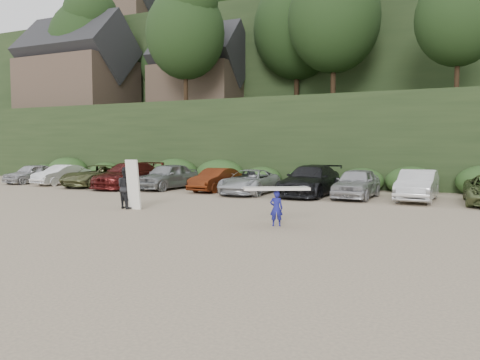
% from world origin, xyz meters
% --- Properties ---
extents(ground, '(120.00, 120.00, 0.00)m').
position_xyz_m(ground, '(0.00, 0.00, 0.00)').
color(ground, tan).
rests_on(ground, ground).
extents(hillside_backdrop, '(90.00, 41.50, 28.00)m').
position_xyz_m(hillside_backdrop, '(-0.26, 35.93, 11.22)').
color(hillside_backdrop, black).
rests_on(hillside_backdrop, ground).
extents(parked_cars, '(39.93, 6.08, 1.64)m').
position_xyz_m(parked_cars, '(0.86, 9.99, 0.75)').
color(parked_cars, '#B1B1B6').
rests_on(parked_cars, ground).
extents(child_surfer, '(2.21, 1.57, 1.31)m').
position_xyz_m(child_surfer, '(4.28, 0.33, 0.89)').
color(child_surfer, navy).
rests_on(child_surfer, ground).
extents(adult_surfer, '(1.35, 0.94, 2.12)m').
position_xyz_m(adult_surfer, '(-3.10, 1.84, 0.91)').
color(adult_surfer, black).
rests_on(adult_surfer, ground).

